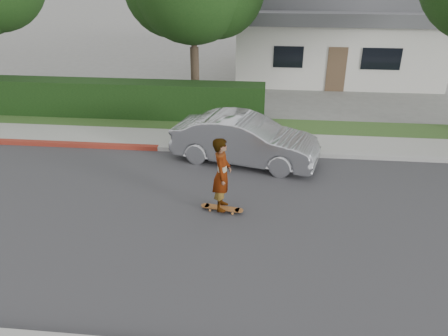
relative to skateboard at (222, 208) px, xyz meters
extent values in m
plane|color=slate|center=(-3.56, -0.41, -0.10)|extent=(120.00, 120.00, 0.00)
cube|color=#2D2D30|center=(-3.56, -0.41, -0.09)|extent=(60.00, 8.00, 0.01)
cube|color=#9E9E99|center=(-3.56, 3.69, -0.02)|extent=(60.00, 0.20, 0.15)
cube|color=gray|center=(-3.56, 4.59, -0.04)|extent=(60.00, 1.60, 0.12)
cube|color=#2D4C1E|center=(-3.56, 6.19, -0.05)|extent=(60.00, 1.60, 0.10)
cube|color=black|center=(-6.56, 6.79, 0.65)|extent=(15.00, 1.00, 1.50)
cylinder|color=#33261C|center=(-2.06, 8.59, 1.16)|extent=(0.36, 0.36, 2.52)
cylinder|color=#33261C|center=(-2.06, 8.59, 3.05)|extent=(0.24, 0.24, 2.10)
cube|color=beige|center=(4.44, 15.59, 1.40)|extent=(10.00, 8.00, 3.00)
cube|color=#4C4C51|center=(4.44, 15.59, 3.20)|extent=(10.60, 8.60, 0.60)
cube|color=black|center=(1.94, 11.57, 1.50)|extent=(1.40, 0.06, 1.00)
cube|color=black|center=(6.24, 11.57, 1.50)|extent=(1.80, 0.06, 1.00)
cube|color=brown|center=(4.24, 11.57, 0.95)|extent=(0.90, 0.06, 2.10)
cylinder|color=orange|center=(-0.31, -0.03, -0.06)|extent=(0.06, 0.04, 0.06)
cylinder|color=orange|center=(-0.28, 0.13, -0.06)|extent=(0.06, 0.04, 0.06)
cylinder|color=orange|center=(0.28, -0.13, -0.06)|extent=(0.06, 0.04, 0.06)
cylinder|color=orange|center=(0.31, 0.03, -0.06)|extent=(0.06, 0.04, 0.06)
cube|color=silver|center=(-0.29, 0.05, -0.02)|extent=(0.08, 0.18, 0.02)
cube|color=silver|center=(0.29, -0.05, -0.02)|extent=(0.08, 0.18, 0.02)
cube|color=brown|center=(0.00, 0.00, 0.01)|extent=(0.92, 0.36, 0.02)
cylinder|color=brown|center=(-0.44, 0.07, 0.01)|extent=(0.25, 0.25, 0.02)
cylinder|color=brown|center=(0.44, -0.07, 0.01)|extent=(0.25, 0.25, 0.02)
imported|color=white|center=(0.00, 0.00, 0.97)|extent=(0.47, 0.71, 1.91)
imported|color=#AFB1B7|center=(0.40, 3.09, 0.65)|extent=(4.79, 2.62, 1.50)
camera|label=1|loc=(1.02, -9.54, 5.82)|focal=35.00mm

